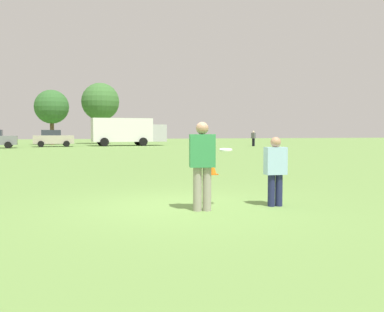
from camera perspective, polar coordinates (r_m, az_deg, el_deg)
The scene contains 10 objects.
ground_plane at distance 8.82m, azimuth -1.25°, elevation -6.93°, with size 187.94×187.94×0.00m, color #6B9347.
player_thrower at distance 8.30m, azimuth 1.39°, elevation -0.68°, with size 0.54×0.38×1.76m.
player_defender at distance 9.00m, azimuth 11.21°, elevation -1.56°, with size 0.46×0.30×1.46m.
frisbee at distance 8.71m, azimuth 4.59°, elevation 0.85°, with size 0.27×0.27×0.07m.
traffic_cone at distance 15.51m, azimuth 2.86°, elevation -1.69°, with size 0.32×0.32×0.48m.
parked_car_center at distance 48.20m, azimuth -18.30°, elevation 2.30°, with size 4.26×2.34×1.82m.
box_truck at distance 49.72m, azimuth -8.75°, elevation 3.40°, with size 8.58×3.22×3.18m.
bystander_sideline_watcher at distance 47.99m, azimuth 8.31°, elevation 2.49°, with size 0.45×0.55×1.73m.
tree_center_elm at distance 56.03m, azimuth -18.46°, elevation 6.31°, with size 4.24×4.24×6.90m.
tree_east_birch at distance 59.19m, azimuth -12.29°, elevation 7.16°, with size 5.10×5.10×8.29m.
Camera 1 is at (-2.43, -8.33, 1.55)m, focal length 39.43 mm.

